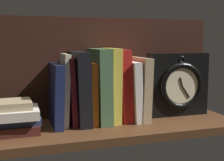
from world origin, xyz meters
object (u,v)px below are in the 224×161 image
at_px(book_tan_shortstories, 139,88).
at_px(book_yellow_seinlanguage, 111,85).
at_px(book_cream_twain, 64,90).
at_px(book_orange_pandolfini, 90,93).
at_px(book_navy_bierce, 56,95).
at_px(book_green_romantic, 100,86).
at_px(book_stack_side, 12,117).
at_px(book_red_requiem, 121,85).
at_px(framed_clock, 178,85).
at_px(book_maroon_dawkins, 70,91).
at_px(book_white_catcher, 130,90).
at_px(book_black_skeptic, 80,88).

bearing_deg(book_tan_shortstories, book_yellow_seinlanguage, 180.00).
height_order(book_cream_twain, book_orange_pandolfini, book_cream_twain).
bearing_deg(book_navy_bierce, book_yellow_seinlanguage, 0.00).
distance_m(book_green_romantic, book_stack_side, 0.29).
bearing_deg(book_red_requiem, book_green_romantic, 180.00).
bearing_deg(book_stack_side, book_orange_pandolfini, 11.90).
relative_size(book_tan_shortstories, framed_clock, 0.94).
distance_m(book_yellow_seinlanguage, framed_clock, 0.25).
xyz_separation_m(book_cream_twain, book_green_romantic, (0.12, 0.00, 0.01)).
bearing_deg(book_maroon_dawkins, book_white_catcher, 0.00).
height_order(book_maroon_dawkins, book_orange_pandolfini, book_maroon_dawkins).
xyz_separation_m(book_maroon_dawkins, framed_clock, (0.39, -0.00, 0.00)).
bearing_deg(book_tan_shortstories, book_white_catcher, 180.00).
height_order(book_green_romantic, book_yellow_seinlanguage, book_yellow_seinlanguage).
relative_size(book_black_skeptic, book_green_romantic, 0.96).
distance_m(book_black_skeptic, framed_clock, 0.36).
bearing_deg(book_orange_pandolfini, book_black_skeptic, 180.00).
bearing_deg(book_white_catcher, book_red_requiem, 180.00).
xyz_separation_m(book_cream_twain, book_white_catcher, (0.23, 0.00, -0.01)).
distance_m(book_black_skeptic, book_green_romantic, 0.07).
bearing_deg(book_yellow_seinlanguage, framed_clock, -0.76).
bearing_deg(book_black_skeptic, framed_clock, -0.54).
relative_size(book_orange_pandolfini, book_white_catcher, 1.00).
bearing_deg(book_orange_pandolfini, book_green_romantic, 0.00).
distance_m(book_navy_bierce, book_white_catcher, 0.25).
relative_size(book_cream_twain, book_black_skeptic, 0.97).
relative_size(book_green_romantic, book_stack_side, 1.49).
distance_m(book_navy_bierce, book_red_requiem, 0.22).
distance_m(book_maroon_dawkins, framed_clock, 0.39).
xyz_separation_m(book_tan_shortstories, book_stack_side, (-0.42, -0.05, -0.06)).
xyz_separation_m(book_navy_bierce, book_stack_side, (-0.14, -0.05, -0.05)).
bearing_deg(book_white_catcher, framed_clock, -1.05).
xyz_separation_m(book_orange_pandolfini, book_tan_shortstories, (0.17, -0.00, 0.01)).
bearing_deg(book_cream_twain, book_black_skeptic, 0.00).
bearing_deg(book_orange_pandolfini, book_navy_bierce, 180.00).
xyz_separation_m(book_black_skeptic, book_yellow_seinlanguage, (0.11, 0.00, 0.01)).
xyz_separation_m(book_black_skeptic, book_green_romantic, (0.07, 0.00, 0.00)).
xyz_separation_m(book_white_catcher, book_stack_side, (-0.39, -0.05, -0.05)).
bearing_deg(book_navy_bierce, book_orange_pandolfini, 0.00).
height_order(book_cream_twain, book_green_romantic, book_green_romantic).
relative_size(book_yellow_seinlanguage, book_white_catcher, 1.22).
relative_size(book_yellow_seinlanguage, book_tan_shortstories, 1.15).
bearing_deg(book_navy_bierce, book_tan_shortstories, -0.00).
distance_m(book_navy_bierce, book_orange_pandolfini, 0.11).
bearing_deg(book_cream_twain, book_white_catcher, 0.00).
distance_m(book_navy_bierce, book_cream_twain, 0.03).
distance_m(book_red_requiem, book_white_catcher, 0.04).
bearing_deg(book_red_requiem, book_orange_pandolfini, 180.00).
bearing_deg(book_navy_bierce, book_green_romantic, 0.00).
relative_size(book_navy_bierce, book_red_requiem, 0.82).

